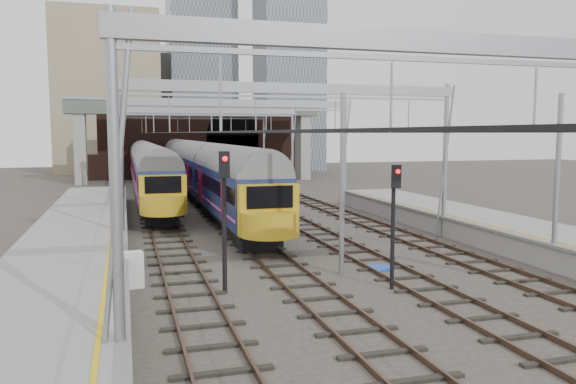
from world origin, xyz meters
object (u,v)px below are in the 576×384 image
object	(u,v)px
train_second	(144,162)
relay_cabinet	(134,270)
signal_near_left	(224,205)
signal_near_centre	(394,210)
train_main	(188,164)

from	to	relation	value
train_second	relay_cabinet	xyz separation A→B (m)	(-1.80, -42.13, -1.77)
signal_near_left	signal_near_centre	distance (m)	5.85
relay_cabinet	train_second	bearing A→B (deg)	80.42
train_main	signal_near_centre	xyz separation A→B (m)	(2.91, -38.14, 0.33)
train_second	signal_near_centre	world-z (taller)	train_second
signal_near_left	relay_cabinet	world-z (taller)	signal_near_left
signal_near_left	train_main	bearing A→B (deg)	108.95
signal_near_centre	relay_cabinet	bearing A→B (deg)	176.61
signal_near_left	signal_near_centre	xyz separation A→B (m)	(5.73, -1.18, -0.26)
train_main	relay_cabinet	world-z (taller)	train_main
signal_near_centre	signal_near_left	bearing A→B (deg)	-176.97
signal_near_left	signal_near_centre	size ratio (longest dim) A/B	1.11
signal_near_centre	train_main	bearing A→B (deg)	109.01
signal_near_centre	relay_cabinet	size ratio (longest dim) A/B	3.41
train_second	relay_cabinet	bearing A→B (deg)	-92.45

